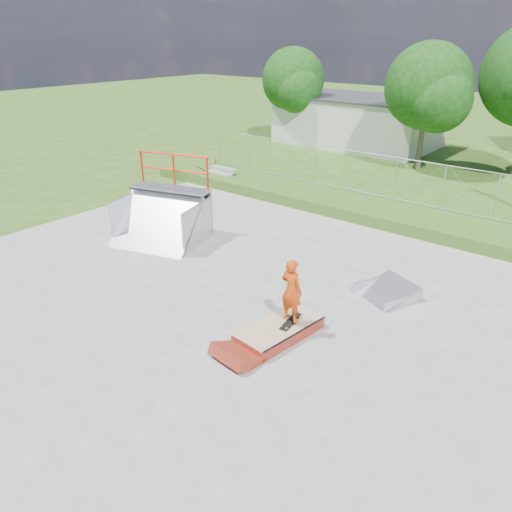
{
  "coord_description": "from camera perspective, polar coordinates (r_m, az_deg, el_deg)",
  "views": [
    {
      "loc": [
        8.23,
        -8.9,
        6.99
      ],
      "look_at": [
        -0.0,
        1.26,
        1.1
      ],
      "focal_mm": 35.0,
      "sensor_mm": 36.0,
      "label": 1
    }
  ],
  "objects": [
    {
      "name": "chain_link_fence",
      "position": [
        21.8,
        15.65,
        8.49
      ],
      "size": [
        20.0,
        0.06,
        1.8
      ],
      "primitive_type": null,
      "color": "#9EA2A8",
      "rests_on": "grass_berm"
    },
    {
      "name": "grind_box",
      "position": [
        12.61,
        2.65,
        -8.55
      ],
      "size": [
        1.35,
        2.38,
        0.34
      ],
      "rotation": [
        0.0,
        0.0,
        -0.12
      ],
      "color": "maroon",
      "rests_on": "concrete_pad"
    },
    {
      "name": "utility_building_flat",
      "position": [
        35.33,
        11.56,
        14.83
      ],
      "size": [
        10.0,
        6.0,
        3.0
      ],
      "primitive_type": "cube",
      "color": "silver",
      "rests_on": "ground"
    },
    {
      "name": "flat_bank_ramp",
      "position": [
        14.8,
        14.7,
        -3.91
      ],
      "size": [
        1.81,
        1.86,
        0.42
      ],
      "primitive_type": null,
      "rotation": [
        0.0,
        0.0,
        -0.4
      ],
      "color": "#AFB2B7",
      "rests_on": "concrete_pad"
    },
    {
      "name": "skater",
      "position": [
        12.17,
        4.07,
        -4.23
      ],
      "size": [
        0.62,
        0.42,
        1.64
      ],
      "primitive_type": "imported",
      "rotation": [
        0.0,
        0.0,
        3.09
      ],
      "color": "#CE420C",
      "rests_on": "grind_box"
    },
    {
      "name": "tree_left_far",
      "position": [
        35.15,
        4.42,
        19.18
      ],
      "size": [
        4.42,
        4.16,
        6.18
      ],
      "color": "brown",
      "rests_on": "ground"
    },
    {
      "name": "concrete_pad",
      "position": [
        13.98,
        -3.27,
        -5.7
      ],
      "size": [
        20.0,
        16.0,
        0.04
      ],
      "primitive_type": "cube",
      "color": "gray",
      "rests_on": "ground"
    },
    {
      "name": "grass_berm",
      "position": [
        21.25,
        14.18,
        4.99
      ],
      "size": [
        24.0,
        3.0,
        0.5
      ],
      "primitive_type": "cube",
      "color": "#2F5016",
      "rests_on": "ground"
    },
    {
      "name": "quarter_pipe",
      "position": [
        18.01,
        -11.12,
        5.98
      ],
      "size": [
        3.58,
        3.27,
        2.97
      ],
      "primitive_type": null,
      "rotation": [
        0.0,
        0.0,
        0.3
      ],
      "color": "#AFB2B7",
      "rests_on": "concrete_pad"
    },
    {
      "name": "ground",
      "position": [
        13.99,
        -3.26,
        -5.77
      ],
      "size": [
        120.0,
        120.0,
        0.0
      ],
      "primitive_type": "plane",
      "color": "#2F5016",
      "rests_on": "ground"
    },
    {
      "name": "concrete_stairs",
      "position": [
        25.16,
        -4.43,
        8.98
      ],
      "size": [
        1.5,
        1.6,
        0.8
      ],
      "primitive_type": null,
      "color": "gray",
      "rests_on": "ground"
    },
    {
      "name": "skateboard",
      "position": [
        12.58,
        3.96,
        -7.52
      ],
      "size": [
        0.29,
        0.81,
        0.13
      ],
      "primitive_type": "cube",
      "rotation": [
        0.14,
        0.0,
        0.09
      ],
      "color": "black",
      "rests_on": "grind_box"
    },
    {
      "name": "tree_left_near",
      "position": [
        28.67,
        19.38,
        17.45
      ],
      "size": [
        4.76,
        4.48,
        6.65
      ],
      "color": "brown",
      "rests_on": "ground"
    }
  ]
}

